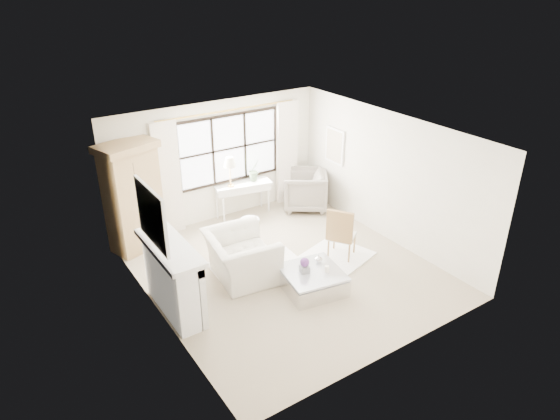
# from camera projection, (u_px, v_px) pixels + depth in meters

# --- Properties ---
(floor) EXTENTS (5.50, 5.50, 0.00)m
(floor) POSITION_uv_depth(u_px,v_px,m) (287.00, 270.00, 9.53)
(floor) COLOR tan
(floor) RESTS_ON ground
(ceiling) EXTENTS (5.50, 5.50, 0.00)m
(ceiling) POSITION_uv_depth(u_px,v_px,m) (287.00, 134.00, 8.35)
(ceiling) COLOR white
(ceiling) RESTS_ON ground
(wall_back) EXTENTS (5.00, 0.00, 5.00)m
(wall_back) POSITION_uv_depth(u_px,v_px,m) (217.00, 162.00, 11.00)
(wall_back) COLOR white
(wall_back) RESTS_ON ground
(wall_front) EXTENTS (5.00, 0.00, 5.00)m
(wall_front) POSITION_uv_depth(u_px,v_px,m) (399.00, 278.00, 6.87)
(wall_front) COLOR white
(wall_front) RESTS_ON ground
(wall_left) EXTENTS (0.00, 5.50, 5.50)m
(wall_left) POSITION_uv_depth(u_px,v_px,m) (153.00, 245.00, 7.70)
(wall_left) COLOR beige
(wall_left) RESTS_ON ground
(wall_right) EXTENTS (0.00, 5.50, 5.50)m
(wall_right) POSITION_uv_depth(u_px,v_px,m) (388.00, 177.00, 10.18)
(wall_right) COLOR beige
(wall_right) RESTS_ON ground
(window_pane) EXTENTS (2.40, 0.02, 1.50)m
(window_pane) POSITION_uv_depth(u_px,v_px,m) (229.00, 149.00, 11.02)
(window_pane) COLOR white
(window_pane) RESTS_ON wall_back
(window_frame) EXTENTS (2.50, 0.04, 1.50)m
(window_frame) POSITION_uv_depth(u_px,v_px,m) (229.00, 149.00, 11.02)
(window_frame) COLOR black
(window_frame) RESTS_ON wall_back
(curtain_rod) EXTENTS (3.30, 0.04, 0.04)m
(curtain_rod) POSITION_uv_depth(u_px,v_px,m) (228.00, 110.00, 10.60)
(curtain_rod) COLOR #B08A3D
(curtain_rod) RESTS_ON wall_back
(curtain_left) EXTENTS (0.55, 0.10, 2.47)m
(curtain_left) POSITION_uv_depth(u_px,v_px,m) (168.00, 179.00, 10.38)
(curtain_left) COLOR white
(curtain_left) RESTS_ON ground
(curtain_right) EXTENTS (0.55, 0.10, 2.47)m
(curtain_right) POSITION_uv_depth(u_px,v_px,m) (287.00, 153.00, 11.87)
(curtain_right) COLOR white
(curtain_right) RESTS_ON ground
(fireplace) EXTENTS (0.58, 1.66, 1.26)m
(fireplace) POSITION_uv_depth(u_px,v_px,m) (171.00, 278.00, 8.12)
(fireplace) COLOR silver
(fireplace) RESTS_ON ground
(mirror_frame) EXTENTS (0.05, 1.15, 0.95)m
(mirror_frame) POSITION_uv_depth(u_px,v_px,m) (151.00, 216.00, 7.50)
(mirror_frame) COLOR silver
(mirror_frame) RESTS_ON wall_left
(mirror_glass) EXTENTS (0.02, 1.00, 0.80)m
(mirror_glass) POSITION_uv_depth(u_px,v_px,m) (153.00, 215.00, 7.51)
(mirror_glass) COLOR silver
(mirror_glass) RESTS_ON wall_left
(art_frame) EXTENTS (0.04, 0.62, 0.82)m
(art_frame) POSITION_uv_depth(u_px,v_px,m) (335.00, 146.00, 11.35)
(art_frame) COLOR white
(art_frame) RESTS_ON wall_right
(art_canvas) EXTENTS (0.01, 0.52, 0.72)m
(art_canvas) POSITION_uv_depth(u_px,v_px,m) (334.00, 146.00, 11.34)
(art_canvas) COLOR beige
(art_canvas) RESTS_ON wall_right
(mantel_lamp) EXTENTS (0.22, 0.22, 0.51)m
(mantel_lamp) POSITION_uv_depth(u_px,v_px,m) (156.00, 212.00, 8.02)
(mantel_lamp) COLOR black
(mantel_lamp) RESTS_ON fireplace
(armoire) EXTENTS (1.28, 1.00, 2.24)m
(armoire) POSITION_uv_depth(u_px,v_px,m) (133.00, 197.00, 9.82)
(armoire) COLOR tan
(armoire) RESTS_ON floor
(console_table) EXTENTS (1.36, 0.69, 0.80)m
(console_table) POSITION_uv_depth(u_px,v_px,m) (243.00, 199.00, 11.49)
(console_table) COLOR white
(console_table) RESTS_ON floor
(console_lamp) EXTENTS (0.28, 0.28, 0.69)m
(console_lamp) POSITION_uv_depth(u_px,v_px,m) (230.00, 163.00, 10.91)
(console_lamp) COLOR #C18E43
(console_lamp) RESTS_ON console_table
(orchid_plant) EXTENTS (0.32, 0.29, 0.50)m
(orchid_plant) POSITION_uv_depth(u_px,v_px,m) (254.00, 170.00, 11.36)
(orchid_plant) COLOR #516C48
(orchid_plant) RESTS_ON console_table
(side_table) EXTENTS (0.40, 0.40, 0.51)m
(side_table) POSITION_uv_depth(u_px,v_px,m) (250.00, 227.00, 10.41)
(side_table) COLOR white
(side_table) RESTS_ON floor
(rug_left) EXTENTS (1.74, 1.27, 0.03)m
(rug_left) POSITION_uv_depth(u_px,v_px,m) (258.00, 266.00, 9.62)
(rug_left) COLOR white
(rug_left) RESTS_ON floor
(rug_right) EXTENTS (1.77, 1.51, 0.03)m
(rug_right) POSITION_uv_depth(u_px,v_px,m) (332.00, 259.00, 9.87)
(rug_right) COLOR white
(rug_right) RESTS_ON floor
(club_armchair) EXTENTS (1.32, 1.46, 0.86)m
(club_armchair) POSITION_uv_depth(u_px,v_px,m) (241.00, 256.00, 9.15)
(club_armchair) COLOR silver
(club_armchair) RESTS_ON floor
(wingback_chair) EXTENTS (1.39, 1.38, 0.92)m
(wingback_chair) POSITION_uv_depth(u_px,v_px,m) (305.00, 190.00, 11.82)
(wingback_chair) COLOR gray
(wingback_chair) RESTS_ON floor
(french_chair) EXTENTS (0.67, 0.67, 1.08)m
(french_chair) POSITION_uv_depth(u_px,v_px,m) (341.00, 243.00, 9.82)
(french_chair) COLOR #A57A45
(french_chair) RESTS_ON floor
(coffee_table) EXTENTS (1.15, 1.15, 0.38)m
(coffee_table) POSITION_uv_depth(u_px,v_px,m) (312.00, 280.00, 8.88)
(coffee_table) COLOR silver
(coffee_table) RESTS_ON floor
(planter_box) EXTENTS (0.20, 0.20, 0.12)m
(planter_box) POSITION_uv_depth(u_px,v_px,m) (305.00, 269.00, 8.74)
(planter_box) COLOR slate
(planter_box) RESTS_ON coffee_table
(planter_flowers) EXTENTS (0.16, 0.16, 0.16)m
(planter_flowers) POSITION_uv_depth(u_px,v_px,m) (305.00, 262.00, 8.68)
(planter_flowers) COLOR #5E2E73
(planter_flowers) RESTS_ON planter_box
(pillar_candle) EXTENTS (0.08, 0.08, 0.12)m
(pillar_candle) POSITION_uv_depth(u_px,v_px,m) (327.00, 269.00, 8.75)
(pillar_candle) COLOR white
(pillar_candle) RESTS_ON coffee_table
(coffee_vase) EXTENTS (0.17, 0.17, 0.15)m
(coffee_vase) POSITION_uv_depth(u_px,v_px,m) (319.00, 259.00, 9.03)
(coffee_vase) COLOR silver
(coffee_vase) RESTS_ON coffee_table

